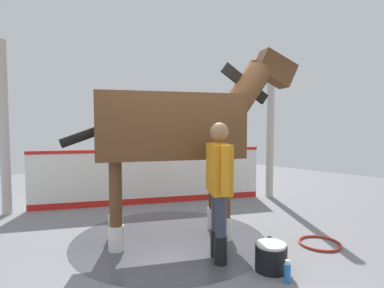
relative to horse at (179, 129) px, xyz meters
name	(u,v)px	position (x,y,z in m)	size (l,w,h in m)	color
ground_plane	(168,249)	(-0.35, -0.19, -1.54)	(16.00, 16.00, 0.02)	gray
wet_patch	(170,238)	(-0.11, 0.06, -1.53)	(2.69, 2.69, 0.00)	#4C4C54
barrier_wall	(152,178)	(0.86, 1.81, -1.02)	(4.08, 2.33, 1.11)	white
roof_post_near	(270,128)	(3.08, 0.45, 0.00)	(0.16, 0.16, 3.07)	#B7B2A8
roof_post_far	(4,128)	(-1.46, 2.98, 0.00)	(0.16, 0.16, 3.07)	#B7B2A8
horse	(179,129)	(0.00, 0.00, 0.00)	(3.01, 1.90, 2.70)	brown
handler	(219,182)	(-0.14, -0.87, -0.60)	(0.45, 0.55, 1.62)	black
wash_bucket	(271,257)	(0.08, -1.43, -1.38)	(0.35, 0.35, 0.30)	black
bottle_shampoo	(269,247)	(0.40, -1.21, -1.43)	(0.08, 0.08, 0.23)	white
bottle_spray	(287,272)	(-0.03, -1.69, -1.42)	(0.07, 0.07, 0.23)	blue
hose_coil	(320,243)	(1.18, -1.50, -1.51)	(0.55, 0.55, 0.03)	#B72D1E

